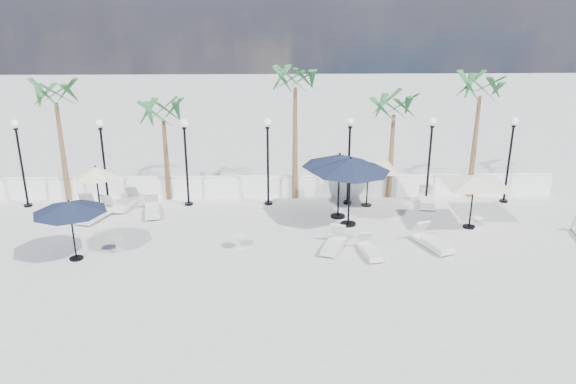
{
  "coord_description": "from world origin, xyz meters",
  "views": [
    {
      "loc": [
        0.26,
        -16.72,
        8.7
      ],
      "look_at": [
        0.8,
        3.8,
        1.5
      ],
      "focal_mm": 35.0,
      "sensor_mm": 36.0,
      "label": 1
    }
  ],
  "objects_px": {
    "lounger_0": "(126,203)",
    "lounger_3": "(152,209)",
    "lounger_7": "(426,200)",
    "parasol_cream_sq_b": "(475,176)",
    "parasol_cream_small": "(96,173)",
    "lounger_4": "(334,243)",
    "lounger_1": "(97,213)",
    "parasol_navy_right": "(350,165)",
    "parasol_navy_left": "(69,207)",
    "lounger_2": "(83,210)",
    "lounger_6": "(370,250)",
    "parasol_cream_sq_a": "(369,162)",
    "parasol_navy_mid": "(340,161)",
    "lounger_5": "(432,241)"
  },
  "relations": [
    {
      "from": "parasol_navy_right",
      "to": "parasol_cream_sq_a",
      "type": "height_order",
      "value": "parasol_navy_right"
    },
    {
      "from": "lounger_3",
      "to": "lounger_6",
      "type": "height_order",
      "value": "lounger_3"
    },
    {
      "from": "lounger_1",
      "to": "parasol_cream_sq_a",
      "type": "relative_size",
      "value": 0.47
    },
    {
      "from": "lounger_4",
      "to": "parasol_cream_small",
      "type": "bearing_deg",
      "value": 179.55
    },
    {
      "from": "lounger_6",
      "to": "parasol_navy_left",
      "type": "xyz_separation_m",
      "value": [
        -10.3,
        -0.05,
        1.74
      ]
    },
    {
      "from": "parasol_navy_mid",
      "to": "parasol_navy_right",
      "type": "bearing_deg",
      "value": -69.42
    },
    {
      "from": "parasol_navy_left",
      "to": "parasol_navy_right",
      "type": "xyz_separation_m",
      "value": [
        9.9,
        2.85,
        0.55
      ]
    },
    {
      "from": "lounger_5",
      "to": "parasol_cream_sq_b",
      "type": "xyz_separation_m",
      "value": [
        1.99,
        1.82,
        1.9
      ]
    },
    {
      "from": "parasol_cream_sq_b",
      "to": "parasol_navy_left",
      "type": "bearing_deg",
      "value": -170.53
    },
    {
      "from": "parasol_cream_sq_a",
      "to": "parasol_navy_mid",
      "type": "bearing_deg",
      "value": -137.15
    },
    {
      "from": "lounger_2",
      "to": "lounger_7",
      "type": "distance_m",
      "value": 14.7
    },
    {
      "from": "parasol_navy_left",
      "to": "parasol_cream_small",
      "type": "xyz_separation_m",
      "value": [
        -0.34,
        4.14,
        -0.08
      ]
    },
    {
      "from": "lounger_0",
      "to": "parasol_cream_sq_a",
      "type": "distance_m",
      "value": 10.62
    },
    {
      "from": "lounger_2",
      "to": "lounger_7",
      "type": "height_order",
      "value": "lounger_7"
    },
    {
      "from": "lounger_0",
      "to": "lounger_4",
      "type": "bearing_deg",
      "value": -16.88
    },
    {
      "from": "parasol_cream_sq_b",
      "to": "parasol_cream_small",
      "type": "xyz_separation_m",
      "value": [
        -15.01,
        1.7,
        -0.27
      ]
    },
    {
      "from": "lounger_1",
      "to": "parasol_cream_small",
      "type": "relative_size",
      "value": 0.94
    },
    {
      "from": "parasol_navy_mid",
      "to": "parasol_cream_small",
      "type": "bearing_deg",
      "value": 177.44
    },
    {
      "from": "lounger_3",
      "to": "lounger_2",
      "type": "bearing_deg",
      "value": 168.28
    },
    {
      "from": "lounger_0",
      "to": "parasol_navy_left",
      "type": "bearing_deg",
      "value": -85.28
    },
    {
      "from": "lounger_2",
      "to": "parasol_navy_right",
      "type": "distance_m",
      "value": 11.28
    },
    {
      "from": "lounger_6",
      "to": "parasol_navy_mid",
      "type": "bearing_deg",
      "value": 91.42
    },
    {
      "from": "lounger_3",
      "to": "parasol_cream_sq_b",
      "type": "height_order",
      "value": "parasol_cream_sq_b"
    },
    {
      "from": "parasol_cream_sq_b",
      "to": "parasol_cream_small",
      "type": "bearing_deg",
      "value": 173.55
    },
    {
      "from": "lounger_0",
      "to": "parasol_navy_left",
      "type": "xyz_separation_m",
      "value": [
        -0.51,
        -5.02,
        1.71
      ]
    },
    {
      "from": "lounger_2",
      "to": "parasol_cream_small",
      "type": "distance_m",
      "value": 1.79
    },
    {
      "from": "lounger_0",
      "to": "lounger_3",
      "type": "bearing_deg",
      "value": -21.59
    },
    {
      "from": "lounger_3",
      "to": "parasol_navy_right",
      "type": "height_order",
      "value": "parasol_navy_right"
    },
    {
      "from": "parasol_navy_mid",
      "to": "parasol_cream_sq_a",
      "type": "xyz_separation_m",
      "value": [
        1.4,
        1.3,
        -0.43
      ]
    },
    {
      "from": "lounger_6",
      "to": "parasol_navy_left",
      "type": "distance_m",
      "value": 10.45
    },
    {
      "from": "lounger_3",
      "to": "lounger_7",
      "type": "xyz_separation_m",
      "value": [
        11.81,
        0.81,
        0.01
      ]
    },
    {
      "from": "parasol_navy_right",
      "to": "parasol_cream_small",
      "type": "xyz_separation_m",
      "value": [
        -10.24,
        1.3,
        -0.63
      ]
    },
    {
      "from": "lounger_1",
      "to": "parasol_navy_left",
      "type": "distance_m",
      "value": 4.15
    },
    {
      "from": "lounger_1",
      "to": "parasol_navy_left",
      "type": "height_order",
      "value": "parasol_navy_left"
    },
    {
      "from": "lounger_7",
      "to": "lounger_0",
      "type": "bearing_deg",
      "value": -168.86
    },
    {
      "from": "parasol_navy_right",
      "to": "lounger_0",
      "type": "bearing_deg",
      "value": 166.95
    },
    {
      "from": "lounger_2",
      "to": "lounger_3",
      "type": "height_order",
      "value": "lounger_2"
    },
    {
      "from": "lounger_6",
      "to": "lounger_3",
      "type": "bearing_deg",
      "value": 144.05
    },
    {
      "from": "lounger_2",
      "to": "parasol_navy_left",
      "type": "distance_m",
      "value": 4.66
    },
    {
      "from": "parasol_navy_right",
      "to": "parasol_cream_small",
      "type": "bearing_deg",
      "value": 172.78
    },
    {
      "from": "lounger_6",
      "to": "lounger_1",
      "type": "bearing_deg",
      "value": 150.92
    },
    {
      "from": "lounger_0",
      "to": "parasol_navy_mid",
      "type": "height_order",
      "value": "parasol_navy_mid"
    },
    {
      "from": "lounger_2",
      "to": "parasol_navy_left",
      "type": "height_order",
      "value": "parasol_navy_left"
    },
    {
      "from": "parasol_navy_right",
      "to": "lounger_6",
      "type": "bearing_deg",
      "value": -81.71
    },
    {
      "from": "parasol_navy_left",
      "to": "parasol_cream_small",
      "type": "relative_size",
      "value": 1.15
    },
    {
      "from": "lounger_7",
      "to": "parasol_cream_small",
      "type": "distance_m",
      "value": 14.07
    },
    {
      "from": "lounger_6",
      "to": "parasol_navy_mid",
      "type": "distance_m",
      "value": 4.34
    },
    {
      "from": "lounger_3",
      "to": "lounger_5",
      "type": "bearing_deg",
      "value": -30.43
    },
    {
      "from": "parasol_cream_small",
      "to": "parasol_navy_left",
      "type": "bearing_deg",
      "value": -85.25
    },
    {
      "from": "lounger_4",
      "to": "parasol_cream_sq_a",
      "type": "xyz_separation_m",
      "value": [
        1.89,
        4.43,
        1.77
      ]
    }
  ]
}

